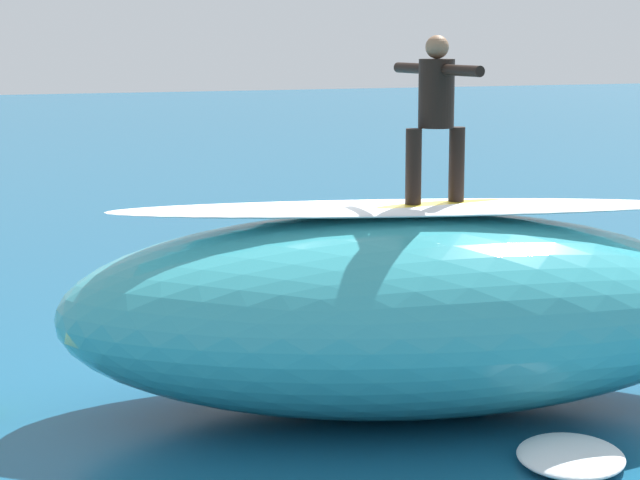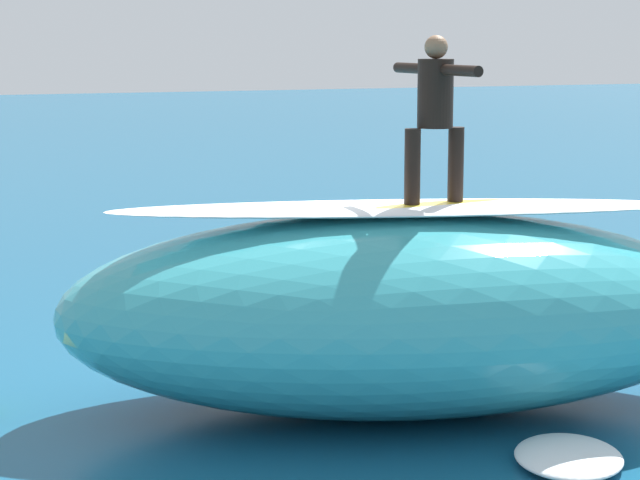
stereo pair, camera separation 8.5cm
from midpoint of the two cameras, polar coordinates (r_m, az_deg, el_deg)
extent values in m
plane|color=#145175|center=(12.65, 1.80, -5.87)|extent=(120.00, 120.00, 0.00)
ellipsoid|color=teal|center=(10.99, 3.90, -3.39)|extent=(6.69, 4.48, 1.81)
ellipsoid|color=white|center=(10.82, 3.96, 1.50)|extent=(5.28, 2.41, 0.08)
ellipsoid|color=yellow|center=(10.87, 5.57, 1.53)|extent=(2.01, 0.57, 0.09)
cylinder|color=black|center=(10.72, 4.58, 3.45)|extent=(0.14, 0.14, 0.66)
cylinder|color=black|center=(10.94, 6.60, 3.54)|extent=(0.14, 0.14, 0.66)
cylinder|color=black|center=(10.78, 5.65, 6.84)|extent=(0.33, 0.33, 0.60)
sphere|color=#936B4C|center=(10.77, 5.69, 8.99)|extent=(0.21, 0.21, 0.21)
cylinder|color=black|center=(10.41, 6.88, 7.88)|extent=(0.12, 0.54, 0.09)
cylinder|color=black|center=(11.14, 4.54, 8.03)|extent=(0.12, 0.54, 0.09)
ellipsoid|color=silver|center=(13.78, -4.05, -4.43)|extent=(2.08, 1.15, 0.07)
cylinder|color=black|center=(13.73, -4.06, -3.68)|extent=(0.89, 0.56, 0.30)
sphere|color=tan|center=(14.03, -2.37, -3.13)|extent=(0.21, 0.21, 0.21)
cylinder|color=black|center=(13.25, -6.50, -4.58)|extent=(0.71, 0.36, 0.13)
cylinder|color=black|center=(13.39, -6.92, -4.44)|extent=(0.71, 0.36, 0.13)
ellipsoid|color=white|center=(12.36, 12.07, -6.19)|extent=(0.59, 0.58, 0.10)
ellipsoid|color=white|center=(9.99, 11.80, -9.90)|extent=(1.27, 1.36, 0.14)
camera|label=1|loc=(0.04, -89.80, 0.03)|focal=68.33mm
camera|label=2|loc=(0.04, 90.20, -0.03)|focal=68.33mm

